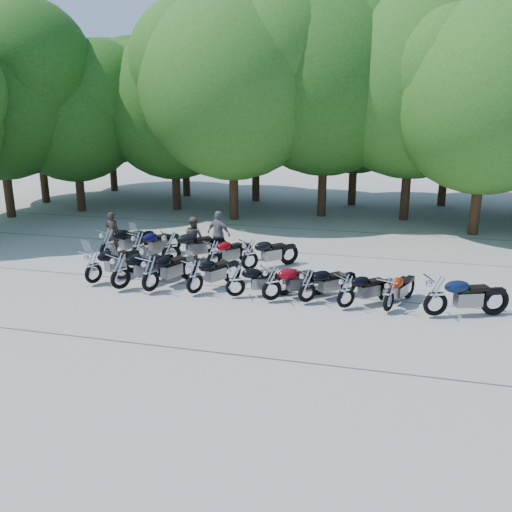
% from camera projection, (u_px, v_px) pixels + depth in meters
% --- Properties ---
extents(ground, '(90.00, 90.00, 0.00)m').
position_uv_depth(ground, '(243.00, 307.00, 15.66)').
color(ground, '#9E988F').
rests_on(ground, ground).
extents(tree_0, '(7.50, 7.50, 9.21)m').
position_uv_depth(tree_0, '(36.00, 104.00, 29.82)').
color(tree_0, '#3A2614').
rests_on(tree_0, ground).
extents(tree_1, '(6.97, 6.97, 8.55)m').
position_uv_depth(tree_1, '(73.00, 113.00, 27.51)').
color(tree_1, '#3A2614').
rests_on(tree_1, ground).
extents(tree_2, '(7.31, 7.31, 8.97)m').
position_uv_depth(tree_2, '(173.00, 108.00, 27.81)').
color(tree_2, '#3A2614').
rests_on(tree_2, ground).
extents(tree_3, '(8.70, 8.70, 10.67)m').
position_uv_depth(tree_3, '(233.00, 86.00, 25.18)').
color(tree_3, '#3A2614').
rests_on(tree_3, ground).
extents(tree_4, '(9.13, 9.13, 11.20)m').
position_uv_depth(tree_4, '(326.00, 80.00, 25.85)').
color(tree_4, '#3A2614').
rests_on(tree_4, ground).
extents(tree_5, '(9.04, 9.04, 11.10)m').
position_uv_depth(tree_5, '(414.00, 81.00, 25.02)').
color(tree_5, '#3A2614').
rests_on(tree_5, ground).
extents(tree_6, '(8.00, 8.00, 9.82)m').
position_uv_depth(tree_6, '(488.00, 98.00, 22.33)').
color(tree_6, '#3A2614').
rests_on(tree_6, ground).
extents(tree_9, '(7.59, 7.59, 9.32)m').
position_uv_depth(tree_9, '(108.00, 103.00, 33.64)').
color(tree_9, '#3A2614').
rests_on(tree_9, ground).
extents(tree_10, '(7.78, 7.78, 9.55)m').
position_uv_depth(tree_10, '(183.00, 100.00, 31.80)').
color(tree_10, '#3A2614').
rests_on(tree_10, ground).
extents(tree_11, '(7.56, 7.56, 9.28)m').
position_uv_depth(tree_11, '(256.00, 104.00, 30.29)').
color(tree_11, '#3A2614').
rests_on(tree_11, ground).
extents(tree_12, '(7.88, 7.88, 9.67)m').
position_uv_depth(tree_12, '(357.00, 99.00, 28.96)').
color(tree_12, '#3A2614').
rests_on(tree_12, ground).
extents(tree_13, '(8.31, 8.31, 10.20)m').
position_uv_depth(tree_13, '(452.00, 93.00, 28.66)').
color(tree_13, '#3A2614').
rests_on(tree_13, ground).
extents(motorcycle_0, '(1.49, 2.39, 1.30)m').
position_uv_depth(motorcycle_0, '(93.00, 266.00, 17.29)').
color(motorcycle_0, black).
rests_on(motorcycle_0, ground).
extents(motorcycle_1, '(1.86, 2.45, 1.36)m').
position_uv_depth(motorcycle_1, '(120.00, 270.00, 16.75)').
color(motorcycle_1, black).
rests_on(motorcycle_1, ground).
extents(motorcycle_2, '(1.56, 2.45, 1.33)m').
position_uv_depth(motorcycle_2, '(150.00, 273.00, 16.55)').
color(motorcycle_2, black).
rests_on(motorcycle_2, ground).
extents(motorcycle_3, '(1.66, 2.25, 1.25)m').
position_uv_depth(motorcycle_3, '(195.00, 276.00, 16.39)').
color(motorcycle_3, black).
rests_on(motorcycle_3, ground).
extents(motorcycle_4, '(2.13, 1.41, 1.16)m').
position_uv_depth(motorcycle_4, '(235.00, 280.00, 16.16)').
color(motorcycle_4, black).
rests_on(motorcycle_4, ground).
extents(motorcycle_5, '(2.15, 1.88, 1.25)m').
position_uv_depth(motorcycle_5, '(272.00, 282.00, 15.83)').
color(motorcycle_5, maroon).
rests_on(motorcycle_5, ground).
extents(motorcycle_6, '(1.95, 1.95, 1.20)m').
position_uv_depth(motorcycle_6, '(307.00, 285.00, 15.69)').
color(motorcycle_6, black).
rests_on(motorcycle_6, ground).
extents(motorcycle_7, '(1.98, 1.83, 1.17)m').
position_uv_depth(motorcycle_7, '(346.00, 290.00, 15.28)').
color(motorcycle_7, black).
rests_on(motorcycle_7, ground).
extents(motorcycle_8, '(1.36, 2.12, 1.15)m').
position_uv_depth(motorcycle_8, '(389.00, 293.00, 15.05)').
color(motorcycle_8, '#9E2305').
rests_on(motorcycle_8, ground).
extents(motorcycle_9, '(2.50, 1.55, 1.36)m').
position_uv_depth(motorcycle_9, '(436.00, 295.00, 14.66)').
color(motorcycle_9, '#0B1734').
rests_on(motorcycle_9, ground).
extents(motorcycle_10, '(1.82, 2.49, 1.38)m').
position_uv_depth(motorcycle_10, '(108.00, 243.00, 19.85)').
color(motorcycle_10, black).
rests_on(motorcycle_10, ground).
extents(motorcycle_11, '(1.62, 2.36, 1.29)m').
position_uv_depth(motorcycle_11, '(139.00, 246.00, 19.64)').
color(motorcycle_11, '#0D0B33').
rests_on(motorcycle_11, ground).
extents(motorcycle_12, '(2.41, 2.12, 1.40)m').
position_uv_depth(motorcycle_12, '(171.00, 246.00, 19.35)').
color(motorcycle_12, black).
rests_on(motorcycle_12, ground).
extents(motorcycle_13, '(1.66, 2.03, 1.15)m').
position_uv_depth(motorcycle_13, '(213.00, 253.00, 18.93)').
color(motorcycle_13, maroon).
rests_on(motorcycle_13, ground).
extents(motorcycle_14, '(2.10, 2.09, 1.29)m').
position_uv_depth(motorcycle_14, '(250.00, 254.00, 18.63)').
color(motorcycle_14, black).
rests_on(motorcycle_14, ground).
extents(rider_0, '(0.63, 0.45, 1.63)m').
position_uv_depth(rider_0, '(113.00, 233.00, 20.86)').
color(rider_0, black).
rests_on(rider_0, ground).
extents(rider_1, '(0.96, 0.87, 1.62)m').
position_uv_depth(rider_1, '(194.00, 238.00, 20.08)').
color(rider_1, brown).
rests_on(rider_1, ground).
extents(rider_2, '(1.12, 0.75, 1.77)m').
position_uv_depth(rider_2, '(219.00, 234.00, 20.35)').
color(rider_2, gray).
rests_on(rider_2, ground).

